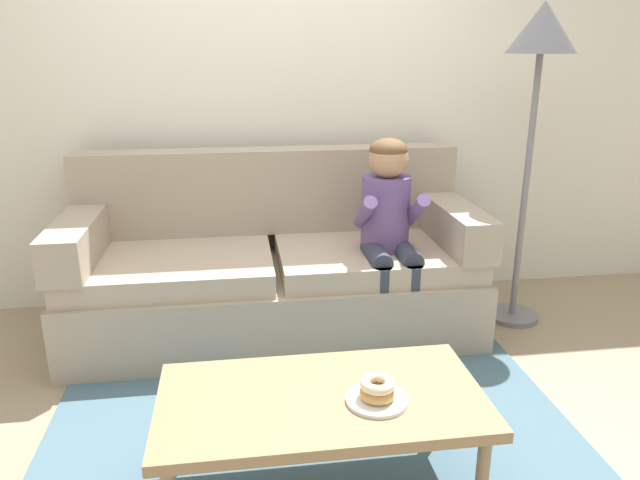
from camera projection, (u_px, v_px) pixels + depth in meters
The scene contains 11 objects.
ground at pixel (307, 410), 2.67m from camera, with size 10.00×10.00×0.00m, color #9E896B.
wall_back at pixel (277, 73), 3.56m from camera, with size 8.00×0.10×2.80m, color silver.
area_rug at pixel (314, 444), 2.43m from camera, with size 2.22×1.74×0.01m, color #476675.
couch at pixel (274, 270), 3.35m from camera, with size 2.21×0.90×0.99m.
coffee_table at pixel (321, 406), 2.04m from camera, with size 1.11×0.58×0.42m.
person_child at pixel (389, 222), 3.14m from camera, with size 0.34×0.58×1.10m.
plate at pixel (377, 400), 1.99m from camera, with size 0.21×0.21×0.01m, color white.
donut at pixel (377, 393), 1.98m from camera, with size 0.12×0.12×0.04m, color tan.
donut_second at pixel (377, 384), 1.97m from camera, with size 0.12×0.12×0.04m, color beige.
toy_controller at pixel (192, 397), 2.72m from camera, with size 0.23×0.09×0.05m.
floor_lamp at pixel (540, 59), 3.12m from camera, with size 0.36×0.36×1.77m.
Camera 1 is at (-0.27, -2.29, 1.55)m, focal length 33.51 mm.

